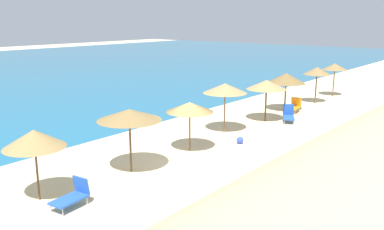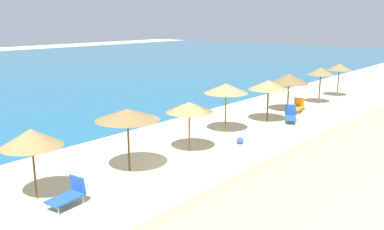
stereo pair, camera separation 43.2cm
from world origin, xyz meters
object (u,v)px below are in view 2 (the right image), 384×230
object	(u,v)px
beach_umbrella_5	(189,107)
beach_ball	(240,141)
beach_umbrella_8	(289,78)
beach_umbrella_6	(226,88)
lounge_chair_2	(291,115)
beach_umbrella_9	(321,71)
beach_umbrella_4	(127,115)
lounge_chair_3	(297,107)
beach_umbrella_3	(31,138)
lounge_chair_1	(69,194)
beach_umbrella_10	(339,67)
beach_umbrella_7	(268,85)

from	to	relation	value
beach_umbrella_5	beach_ball	bearing A→B (deg)	-25.98
beach_umbrella_8	beach_umbrella_6	bearing A→B (deg)	179.13
lounge_chair_2	beach_umbrella_9	bearing A→B (deg)	-110.45
beach_umbrella_4	lounge_chair_3	distance (m)	14.76
beach_umbrella_8	beach_umbrella_9	world-z (taller)	beach_umbrella_9
beach_umbrella_3	beach_umbrella_6	distance (m)	11.46
lounge_chair_1	beach_umbrella_5	bearing A→B (deg)	-90.47
beach_umbrella_10	beach_ball	distance (m)	16.29
beach_umbrella_5	beach_umbrella_9	size ratio (longest dim) A/B	0.88
beach_umbrella_6	beach_umbrella_9	size ratio (longest dim) A/B	1.02
beach_umbrella_10	lounge_chair_3	xyz separation A→B (m)	(-7.67, -0.21, -1.98)
beach_umbrella_4	beach_ball	xyz separation A→B (m)	(6.21, -1.39, -2.25)
beach_umbrella_4	lounge_chair_1	distance (m)	4.14
beach_umbrella_5	beach_umbrella_10	size ratio (longest dim) A/B	0.89
beach_umbrella_7	beach_umbrella_10	distance (m)	11.05
beach_umbrella_4	beach_umbrella_10	world-z (taller)	beach_umbrella_10
beach_umbrella_10	lounge_chair_2	bearing A→B (deg)	-174.02
beach_umbrella_9	beach_ball	world-z (taller)	beach_umbrella_9
beach_umbrella_4	beach_umbrella_6	bearing A→B (deg)	3.74
lounge_chair_2	beach_ball	size ratio (longest dim) A/B	4.20
beach_umbrella_6	beach_umbrella_3	bearing A→B (deg)	-179.95
lounge_chair_3	beach_ball	bearing A→B (deg)	88.63
beach_umbrella_6	lounge_chair_1	world-z (taller)	beach_umbrella_6
lounge_chair_2	lounge_chair_3	distance (m)	2.75
lounge_chair_2	beach_ball	distance (m)	5.81
beach_umbrella_3	beach_umbrella_9	xyz separation A→B (m)	(22.51, -0.67, 0.20)
lounge_chair_2	beach_ball	xyz separation A→B (m)	(-5.80, -0.16, -0.25)
beach_umbrella_3	beach_umbrella_4	bearing A→B (deg)	-7.00
beach_umbrella_6	beach_umbrella_8	distance (m)	7.18
beach_umbrella_6	lounge_chair_1	size ratio (longest dim) A/B	2.08
beach_umbrella_9	lounge_chair_2	size ratio (longest dim) A/B	1.81
beach_umbrella_7	beach_umbrella_8	size ratio (longest dim) A/B	0.99
lounge_chair_2	lounge_chair_1	bearing A→B (deg)	59.39
beach_umbrella_8	lounge_chair_1	xyz separation A→B (m)	(-18.21, -1.28, -1.86)
beach_umbrella_8	beach_ball	xyz separation A→B (m)	(-8.51, -1.77, -2.09)
beach_umbrella_6	beach_umbrella_7	size ratio (longest dim) A/B	1.07
beach_umbrella_6	beach_ball	bearing A→B (deg)	-125.20
beach_umbrella_10	lounge_chair_1	size ratio (longest dim) A/B	2.02
beach_umbrella_4	lounge_chair_3	world-z (taller)	beach_umbrella_4
beach_umbrella_3	lounge_chair_3	bearing A→B (deg)	-2.59
beach_umbrella_8	beach_umbrella_5	bearing A→B (deg)	-177.22
beach_umbrella_3	beach_umbrella_7	world-z (taller)	beach_umbrella_7
lounge_chair_2	lounge_chair_3	xyz separation A→B (m)	(2.61, 0.86, 0.02)
beach_umbrella_8	lounge_chair_3	distance (m)	1.97
beach_umbrella_3	beach_umbrella_5	bearing A→B (deg)	-4.77
lounge_chair_1	lounge_chair_2	bearing A→B (deg)	-97.59
beach_umbrella_9	lounge_chair_3	world-z (taller)	beach_umbrella_9
beach_umbrella_5	beach_umbrella_8	xyz separation A→B (m)	(11.04, 0.54, 0.11)
beach_umbrella_7	lounge_chair_2	xyz separation A→B (m)	(0.77, -1.19, -1.86)
beach_umbrella_9	beach_ball	distance (m)	12.63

